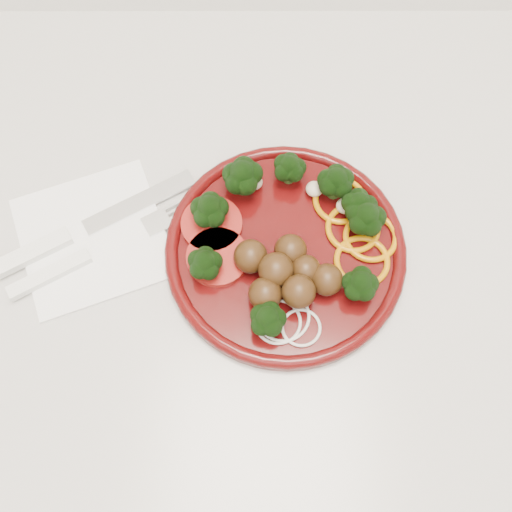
{
  "coord_description": "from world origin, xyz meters",
  "views": [
    {
      "loc": [
        0.08,
        1.41,
        1.51
      ],
      "look_at": [
        0.08,
        1.66,
        0.92
      ],
      "focal_mm": 45.0,
      "sensor_mm": 36.0,
      "label": 1
    }
  ],
  "objects_px": {
    "knife": "(64,238)",
    "fork": "(72,263)",
    "plate": "(288,246)",
    "napkin": "(93,237)"
  },
  "relations": [
    {
      "from": "fork",
      "to": "knife",
      "type": "bearing_deg",
      "value": 83.0
    },
    {
      "from": "plate",
      "to": "fork",
      "type": "xyz_separation_m",
      "value": [
        -0.22,
        -0.01,
        -0.01
      ]
    },
    {
      "from": "napkin",
      "to": "fork",
      "type": "distance_m",
      "value": 0.04
    },
    {
      "from": "knife",
      "to": "fork",
      "type": "height_order",
      "value": "knife"
    },
    {
      "from": "plate",
      "to": "napkin",
      "type": "height_order",
      "value": "plate"
    },
    {
      "from": "plate",
      "to": "knife",
      "type": "distance_m",
      "value": 0.23
    },
    {
      "from": "plate",
      "to": "fork",
      "type": "distance_m",
      "value": 0.22
    },
    {
      "from": "napkin",
      "to": "plate",
      "type": "bearing_deg",
      "value": -4.91
    },
    {
      "from": "knife",
      "to": "fork",
      "type": "bearing_deg",
      "value": -97.0
    },
    {
      "from": "napkin",
      "to": "fork",
      "type": "relative_size",
      "value": 0.77
    }
  ]
}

